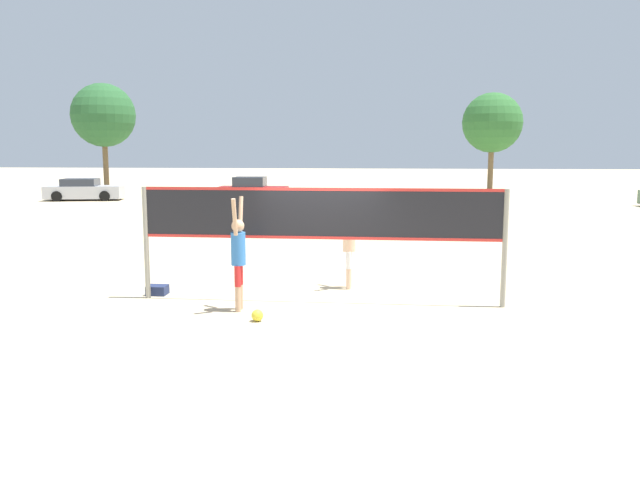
# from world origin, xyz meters

# --- Properties ---
(ground_plane) EXTENTS (200.00, 200.00, 0.00)m
(ground_plane) POSITION_xyz_m (0.00, 0.00, 0.00)
(ground_plane) COLOR #C6B28C
(volleyball_net) EXTENTS (7.40, 0.10, 2.35)m
(volleyball_net) POSITION_xyz_m (0.00, 0.00, 1.68)
(volleyball_net) COLOR gray
(volleyball_net) RESTS_ON ground_plane
(player_spiker) EXTENTS (0.28, 0.71, 2.21)m
(player_spiker) POSITION_xyz_m (-1.49, -0.82, 1.17)
(player_spiker) COLOR tan
(player_spiker) RESTS_ON ground_plane
(player_blocker) EXTENTS (0.28, 0.70, 2.08)m
(player_blocker) POSITION_xyz_m (0.51, 1.39, 1.09)
(player_blocker) COLOR beige
(player_blocker) RESTS_ON ground_plane
(volleyball) EXTENTS (0.22, 0.22, 0.22)m
(volleyball) POSITION_xyz_m (-0.98, -1.55, 0.11)
(volleyball) COLOR yellow
(volleyball) RESTS_ON ground_plane
(gear_bag) EXTENTS (0.42, 0.35, 0.20)m
(gear_bag) POSITION_xyz_m (-3.56, 0.31, 0.10)
(gear_bag) COLOR navy
(gear_bag) RESTS_ON ground_plane
(parked_car_near) EXTENTS (4.23, 1.97, 1.51)m
(parked_car_near) POSITION_xyz_m (-6.91, 25.42, 0.67)
(parked_car_near) COLOR maroon
(parked_car_near) RESTS_ON ground_plane
(parked_car_mid) EXTENTS (4.91, 2.79, 1.37)m
(parked_car_mid) POSITION_xyz_m (-17.69, 25.13, 0.63)
(parked_car_mid) COLOR #B7B7BC
(parked_car_mid) RESTS_ON ground_plane
(tree_left_cluster) EXTENTS (3.84, 3.84, 6.81)m
(tree_left_cluster) POSITION_xyz_m (8.02, 29.32, 4.87)
(tree_left_cluster) COLOR brown
(tree_left_cluster) RESTS_ON ground_plane
(tree_right_cluster) EXTENTS (4.36, 4.36, 7.72)m
(tree_right_cluster) POSITION_xyz_m (-18.22, 29.55, 5.51)
(tree_right_cluster) COLOR brown
(tree_right_cluster) RESTS_ON ground_plane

